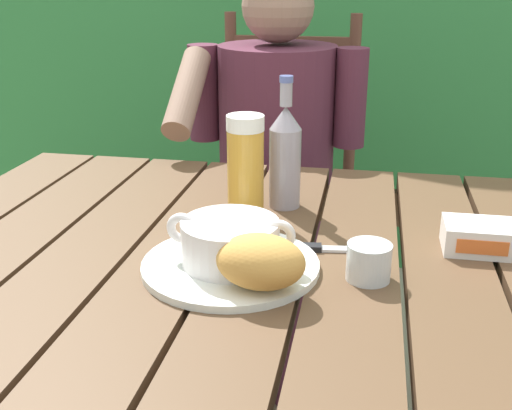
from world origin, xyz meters
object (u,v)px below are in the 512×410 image
(person_eating, at_px, (273,149))
(bread_roll, at_px, (260,261))
(serving_plate, at_px, (231,265))
(beer_bottle, at_px, (286,155))
(chair_near_diner, at_px, (283,197))
(soup_bowl, at_px, (230,241))
(water_glass_small, at_px, (369,262))
(butter_tub, at_px, (478,237))
(beer_glass, at_px, (246,165))
(table_knife, at_px, (320,248))

(person_eating, relative_size, bread_roll, 8.52)
(serving_plate, relative_size, beer_bottle, 1.09)
(chair_near_diner, bearing_deg, soup_bowl, -86.73)
(water_glass_small, bearing_deg, soup_bowl, -178.72)
(soup_bowl, bearing_deg, butter_tub, 20.26)
(serving_plate, bearing_deg, soup_bowl, 0.00)
(bread_roll, distance_m, beer_glass, 0.32)
(beer_bottle, xyz_separation_m, table_knife, (0.09, -0.20, -0.10))
(soup_bowl, bearing_deg, water_glass_small, 1.28)
(serving_plate, height_order, soup_bowl, soup_bowl)
(bread_roll, xyz_separation_m, water_glass_small, (0.15, 0.07, -0.02))
(beer_glass, bearing_deg, table_knife, -43.68)
(bread_roll, bearing_deg, chair_near_diner, 96.25)
(serving_plate, height_order, butter_tub, butter_tub)
(chair_near_diner, distance_m, beer_glass, 0.82)
(beer_bottle, relative_size, butter_tub, 2.23)
(chair_near_diner, relative_size, beer_glass, 5.51)
(chair_near_diner, relative_size, beer_bottle, 4.08)
(beer_glass, bearing_deg, person_eating, 93.67)
(bread_roll, height_order, water_glass_small, bread_roll)
(serving_plate, xyz_separation_m, soup_bowl, (0.00, 0.00, 0.04))
(soup_bowl, relative_size, bread_roll, 1.45)
(soup_bowl, bearing_deg, chair_near_diner, 93.27)
(chair_near_diner, height_order, person_eating, person_eating)
(serving_plate, bearing_deg, table_knife, 35.30)
(chair_near_diner, xyz_separation_m, bread_roll, (0.12, -1.06, 0.29))
(chair_near_diner, relative_size, water_glass_small, 15.45)
(beer_bottle, bearing_deg, butter_tub, -23.06)
(person_eating, bearing_deg, beer_bottle, -78.22)
(serving_plate, distance_m, beer_bottle, 0.31)
(soup_bowl, relative_size, butter_tub, 1.77)
(chair_near_diner, distance_m, soup_bowl, 1.03)
(serving_plate, distance_m, soup_bowl, 0.04)
(chair_near_diner, xyz_separation_m, person_eating, (-0.00, -0.20, 0.21))
(table_knife, bearing_deg, soup_bowl, -144.70)
(chair_near_diner, height_order, beer_bottle, chair_near_diner)
(soup_bowl, bearing_deg, person_eating, 94.33)
(person_eating, height_order, water_glass_small, person_eating)
(beer_glass, height_order, butter_tub, beer_glass)
(beer_bottle, distance_m, butter_tub, 0.38)
(water_glass_small, height_order, table_knife, water_glass_small)
(butter_tub, height_order, table_knife, butter_tub)
(soup_bowl, bearing_deg, beer_glass, 95.85)
(serving_plate, height_order, bread_roll, bread_roll)
(serving_plate, height_order, table_knife, serving_plate)
(bread_roll, xyz_separation_m, beer_bottle, (-0.02, 0.36, 0.05))
(beer_glass, bearing_deg, soup_bowl, -84.15)
(beer_glass, relative_size, water_glass_small, 2.80)
(water_glass_small, height_order, butter_tub, water_glass_small)
(soup_bowl, relative_size, table_knife, 1.23)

